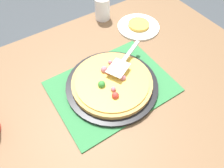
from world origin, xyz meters
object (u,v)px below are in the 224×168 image
(pizza, at_px, (112,82))
(cup_near, at_px, (102,8))
(served_slice_left, at_px, (139,25))
(pizza_server, at_px, (124,61))
(plate_near_left, at_px, (138,27))
(pizza_pan, at_px, (112,85))

(pizza, xyz_separation_m, cup_near, (0.22, 0.43, 0.03))
(pizza, xyz_separation_m, served_slice_left, (0.33, 0.25, -0.02))
(pizza, height_order, pizza_server, pizza_server)
(plate_near_left, bearing_deg, pizza, -142.81)
(pizza, height_order, plate_near_left, pizza)
(pizza_pan, relative_size, pizza_server, 1.69)
(pizza, distance_m, served_slice_left, 0.42)
(served_slice_left, bearing_deg, pizza_server, -139.62)
(plate_near_left, relative_size, cup_near, 1.83)
(cup_near, bearing_deg, served_slice_left, -56.68)
(served_slice_left, height_order, pizza_server, pizza_server)
(cup_near, bearing_deg, pizza_pan, -117.03)
(pizza_server, bearing_deg, cup_near, 71.17)
(plate_near_left, relative_size, pizza_server, 0.98)
(pizza_server, bearing_deg, pizza, -153.39)
(cup_near, xyz_separation_m, pizza_server, (-0.13, -0.38, 0.01))
(pizza, xyz_separation_m, plate_near_left, (0.33, 0.25, -0.03))
(pizza_pan, height_order, plate_near_left, pizza_pan)
(plate_near_left, bearing_deg, pizza_server, -139.62)
(pizza_pan, relative_size, plate_near_left, 1.73)
(pizza_pan, relative_size, pizza, 1.15)
(served_slice_left, relative_size, cup_near, 0.92)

